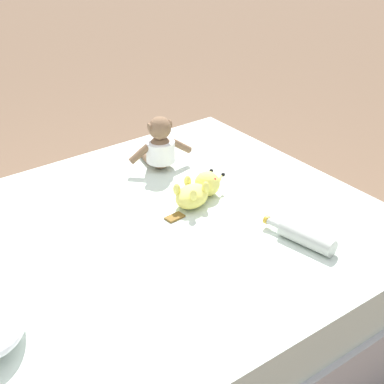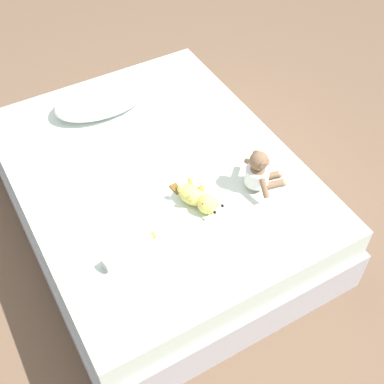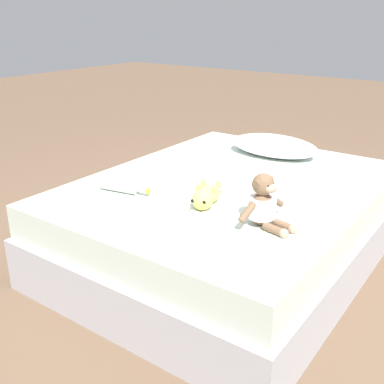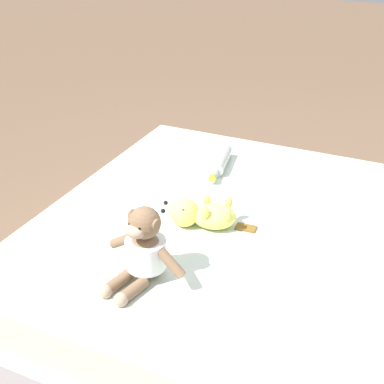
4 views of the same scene
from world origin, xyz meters
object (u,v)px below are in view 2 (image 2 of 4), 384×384
object	(u,v)px
pillow	(102,99)
bed	(158,196)
plush_yellow_creature	(198,198)
plush_monkey	(259,173)
glass_bottle	(125,254)

from	to	relation	value
pillow	bed	bearing A→B (deg)	-85.99
plush_yellow_creature	pillow	bearing A→B (deg)	96.68
plush_monkey	glass_bottle	distance (m)	0.79
plush_monkey	plush_yellow_creature	xyz separation A→B (m)	(-0.33, 0.04, -0.05)
bed	pillow	world-z (taller)	pillow
bed	pillow	size ratio (longest dim) A/B	3.21
bed	plush_yellow_creature	distance (m)	0.44
plush_monkey	plush_yellow_creature	bearing A→B (deg)	172.52
plush_yellow_creature	plush_monkey	bearing A→B (deg)	-7.48
bed	plush_yellow_creature	size ratio (longest dim) A/B	5.79
bed	glass_bottle	world-z (taller)	glass_bottle
bed	plush_monkey	distance (m)	0.64
bed	plush_yellow_creature	world-z (taller)	plush_yellow_creature
pillow	plush_monkey	size ratio (longest dim) A/B	2.03
bed	pillow	xyz separation A→B (m)	(-0.04, 0.61, 0.29)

